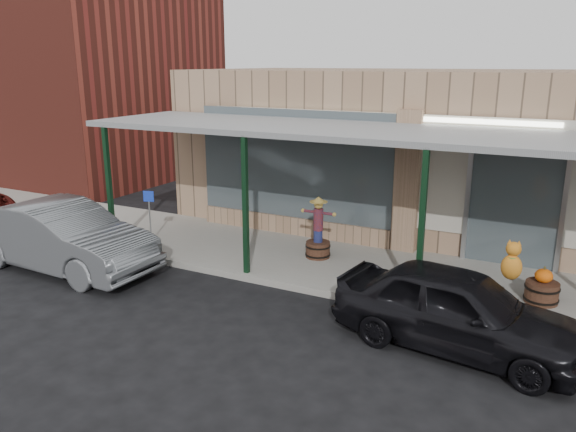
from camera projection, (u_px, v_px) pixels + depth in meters
The scene contains 10 objects.
ground at pixel (272, 341), 9.16m from camera, with size 120.00×120.00×0.00m, color black.
sidewalk at pixel (352, 268), 12.22m from camera, with size 40.00×3.20×0.15m, color gray.
storefront at pixel (413, 148), 15.59m from camera, with size 12.00×6.25×4.20m.
awning at pixel (356, 133), 11.41m from camera, with size 12.00×3.00×3.04m.
block_buildings_near at pixel (501, 86), 15.15m from camera, with size 61.00×8.00×8.00m.
barrel_scarecrow at pixel (318, 237), 12.55m from camera, with size 0.85×0.55×1.40m.
barrel_pumpkin at pixel (542, 290), 10.22m from camera, with size 0.77×0.77×0.70m.
handicap_sign at pixel (149, 209), 13.60m from camera, with size 0.25×0.10×1.26m.
parked_sedan at pixel (458, 309), 8.79m from camera, with size 4.06×2.11×1.63m.
car_grey at pixel (62, 237), 12.16m from camera, with size 1.57×4.50×1.48m, color slate.
Camera 1 is at (4.03, -7.24, 4.41)m, focal length 35.00 mm.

